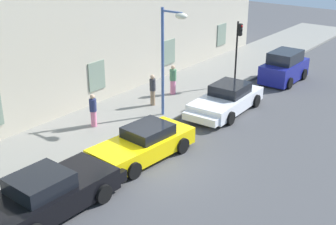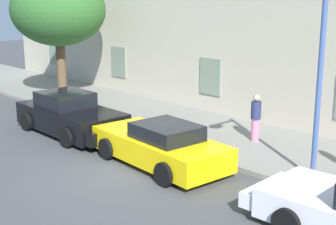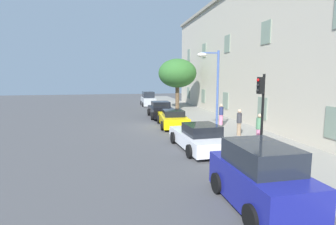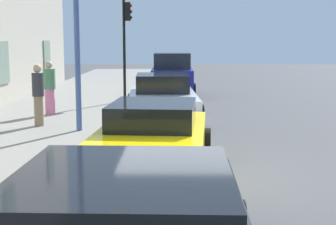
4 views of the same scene
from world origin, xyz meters
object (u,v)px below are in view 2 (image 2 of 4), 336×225
pedestrian_admiring (256,117)px  tree_near_kerb (58,11)px  street_lamp (313,41)px  sportscar_red_lead (73,117)px  sportscar_yellow_flank (156,144)px

pedestrian_admiring → tree_near_kerb: bearing=-175.3°
street_lamp → sportscar_red_lead: bearing=-169.1°
street_lamp → pedestrian_admiring: (-3.08, 2.06, -2.83)m
sportscar_yellow_flank → pedestrian_admiring: bearing=75.7°
sportscar_yellow_flank → street_lamp: street_lamp is taller
sportscar_red_lead → pedestrian_admiring: pedestrian_admiring is taller
tree_near_kerb → sportscar_red_lead: bearing=-28.0°
tree_near_kerb → street_lamp: bearing=-5.0°
sportscar_yellow_flank → street_lamp: bearing=21.0°
tree_near_kerb → street_lamp: size_ratio=1.09×
sportscar_yellow_flank → street_lamp: (3.99, 1.53, 3.19)m
street_lamp → pedestrian_admiring: street_lamp is taller
sportscar_red_lead → pedestrian_admiring: size_ratio=3.16×
street_lamp → pedestrian_admiring: size_ratio=3.33×
sportscar_red_lead → street_lamp: 9.03m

